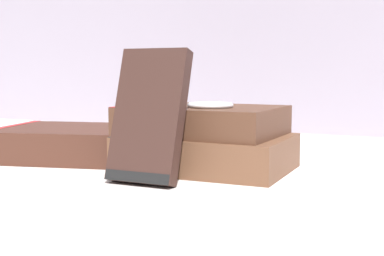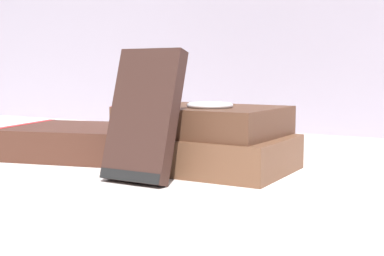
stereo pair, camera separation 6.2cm
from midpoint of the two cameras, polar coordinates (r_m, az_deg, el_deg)
ground_plane at (r=0.71m, az=0.23°, el=-4.37°), size 3.00×3.00×0.00m
book_flat_bottom at (r=0.70m, az=3.83°, el=-2.62°), size 0.21×0.15×0.05m
book_flat_top at (r=0.70m, az=3.45°, el=0.82°), size 0.20×0.15×0.04m
book_side_left at (r=0.82m, az=-9.98°, el=-1.39°), size 0.25×0.22×0.05m
book_leaning_front at (r=0.62m, az=-2.37°, el=0.88°), size 0.08×0.06×0.15m
pocket_watch at (r=0.68m, az=4.56°, el=2.43°), size 0.06×0.06×0.01m
reading_glasses at (r=0.88m, az=6.05°, el=-2.21°), size 0.11×0.08×0.00m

